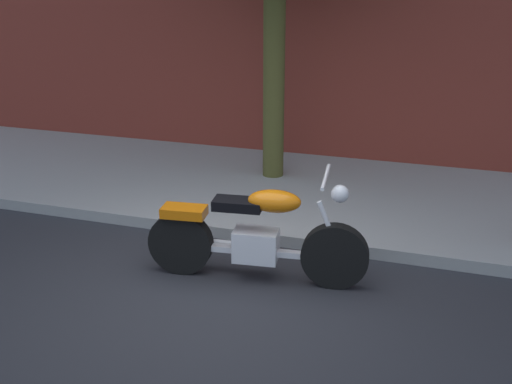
# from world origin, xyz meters

# --- Properties ---
(ground_plane) EXTENTS (60.00, 60.00, 0.00)m
(ground_plane) POSITION_xyz_m (0.00, 0.00, 0.00)
(ground_plane) COLOR #28282D
(sidewalk) EXTENTS (20.52, 3.16, 0.14)m
(sidewalk) POSITION_xyz_m (0.00, 2.83, 0.07)
(sidewalk) COLOR gray
(sidewalk) RESTS_ON ground
(motorcycle) EXTENTS (2.23, 0.70, 1.16)m
(motorcycle) POSITION_xyz_m (0.25, 0.46, 0.46)
(motorcycle) COLOR black
(motorcycle) RESTS_ON ground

